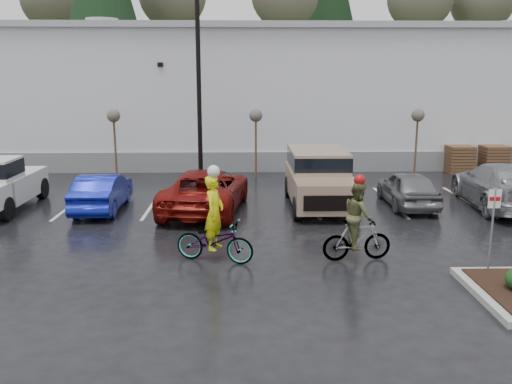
{
  "coord_description": "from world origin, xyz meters",
  "views": [
    {
      "loc": [
        -2.08,
        -11.99,
        4.85
      ],
      "look_at": [
        -1.71,
        3.99,
        1.3
      ],
      "focal_mm": 38.0,
      "sensor_mm": 36.0,
      "label": 1
    }
  ],
  "objects_px": {
    "suv_tan": "(319,179)",
    "lamppost": "(198,52)",
    "sapling_east": "(418,119)",
    "car_grey": "(408,188)",
    "cyclist_olive": "(357,229)",
    "cyclist_hivis": "(215,233)",
    "fire_lane_sign": "(493,221)",
    "car_blue": "(102,192)",
    "car_far_silver": "(501,185)",
    "pickup_white": "(1,181)",
    "car_red": "(206,190)",
    "sapling_mid": "(256,119)",
    "sapling_west": "(114,120)",
    "pallet_stack_a": "(459,159)",
    "pallet_stack_b": "(493,159)"
  },
  "relations": [
    {
      "from": "suv_tan",
      "to": "lamppost",
      "type": "bearing_deg",
      "value": 134.75
    },
    {
      "from": "sapling_east",
      "to": "car_grey",
      "type": "bearing_deg",
      "value": -109.71
    },
    {
      "from": "sapling_east",
      "to": "cyclist_olive",
      "type": "height_order",
      "value": "sapling_east"
    },
    {
      "from": "suv_tan",
      "to": "cyclist_hivis",
      "type": "relative_size",
      "value": 2.0
    },
    {
      "from": "fire_lane_sign",
      "to": "car_grey",
      "type": "xyz_separation_m",
      "value": [
        0.17,
        7.13,
        -0.74
      ]
    },
    {
      "from": "car_blue",
      "to": "car_far_silver",
      "type": "bearing_deg",
      "value": 179.66
    },
    {
      "from": "sapling_east",
      "to": "car_blue",
      "type": "relative_size",
      "value": 0.79
    },
    {
      "from": "sapling_east",
      "to": "pickup_white",
      "type": "bearing_deg",
      "value": -161.8
    },
    {
      "from": "lamppost",
      "to": "car_blue",
      "type": "height_order",
      "value": "lamppost"
    },
    {
      "from": "sapling_east",
      "to": "car_blue",
      "type": "height_order",
      "value": "sapling_east"
    },
    {
      "from": "fire_lane_sign",
      "to": "pickup_white",
      "type": "relative_size",
      "value": 0.42
    },
    {
      "from": "cyclist_olive",
      "to": "car_red",
      "type": "bearing_deg",
      "value": 32.15
    },
    {
      "from": "lamppost",
      "to": "pickup_white",
      "type": "distance_m",
      "value": 9.51
    },
    {
      "from": "fire_lane_sign",
      "to": "cyclist_hivis",
      "type": "distance_m",
      "value": 6.79
    },
    {
      "from": "lamppost",
      "to": "sapling_mid",
      "type": "relative_size",
      "value": 2.88
    },
    {
      "from": "pickup_white",
      "to": "car_red",
      "type": "height_order",
      "value": "pickup_white"
    },
    {
      "from": "pickup_white",
      "to": "cyclist_hivis",
      "type": "distance_m",
      "value": 10.01
    },
    {
      "from": "pickup_white",
      "to": "suv_tan",
      "type": "height_order",
      "value": "suv_tan"
    },
    {
      "from": "car_red",
      "to": "sapling_west",
      "type": "bearing_deg",
      "value": -45.86
    },
    {
      "from": "sapling_mid",
      "to": "car_blue",
      "type": "height_order",
      "value": "sapling_mid"
    },
    {
      "from": "sapling_east",
      "to": "fire_lane_sign",
      "type": "bearing_deg",
      "value": -99.75
    },
    {
      "from": "sapling_mid",
      "to": "car_blue",
      "type": "relative_size",
      "value": 0.79
    },
    {
      "from": "car_red",
      "to": "suv_tan",
      "type": "distance_m",
      "value": 4.14
    },
    {
      "from": "sapling_west",
      "to": "sapling_mid",
      "type": "distance_m",
      "value": 6.5
    },
    {
      "from": "sapling_west",
      "to": "sapling_east",
      "type": "relative_size",
      "value": 1.0
    },
    {
      "from": "pickup_white",
      "to": "pallet_stack_a",
      "type": "bearing_deg",
      "value": 18.68
    },
    {
      "from": "sapling_west",
      "to": "cyclist_olive",
      "type": "height_order",
      "value": "sapling_west"
    },
    {
      "from": "sapling_west",
      "to": "car_grey",
      "type": "height_order",
      "value": "sapling_west"
    },
    {
      "from": "sapling_west",
      "to": "sapling_mid",
      "type": "relative_size",
      "value": 1.0
    },
    {
      "from": "sapling_mid",
      "to": "sapling_east",
      "type": "relative_size",
      "value": 1.0
    },
    {
      "from": "car_blue",
      "to": "pickup_white",
      "type": "bearing_deg",
      "value": -7.02
    },
    {
      "from": "car_blue",
      "to": "pallet_stack_a",
      "type": "bearing_deg",
      "value": -156.51
    },
    {
      "from": "pallet_stack_b",
      "to": "suv_tan",
      "type": "relative_size",
      "value": 0.26
    },
    {
      "from": "car_blue",
      "to": "suv_tan",
      "type": "bearing_deg",
      "value": -178.67
    },
    {
      "from": "pallet_stack_b",
      "to": "suv_tan",
      "type": "height_order",
      "value": "suv_tan"
    },
    {
      "from": "lamppost",
      "to": "cyclist_olive",
      "type": "bearing_deg",
      "value": -65.07
    },
    {
      "from": "sapling_west",
      "to": "car_red",
      "type": "bearing_deg",
      "value": -53.48
    },
    {
      "from": "pallet_stack_b",
      "to": "car_grey",
      "type": "distance_m",
      "value": 9.13
    },
    {
      "from": "pallet_stack_a",
      "to": "suv_tan",
      "type": "relative_size",
      "value": 0.26
    },
    {
      "from": "car_blue",
      "to": "sapling_east",
      "type": "bearing_deg",
      "value": -156.09
    },
    {
      "from": "pickup_white",
      "to": "pallet_stack_b",
      "type": "bearing_deg",
      "value": 17.26
    },
    {
      "from": "car_far_silver",
      "to": "cyclist_hivis",
      "type": "relative_size",
      "value": 2.23
    },
    {
      "from": "pallet_stack_a",
      "to": "car_grey",
      "type": "xyz_separation_m",
      "value": [
        -4.53,
        -6.67,
        -0.01
      ]
    },
    {
      "from": "car_blue",
      "to": "cyclist_olive",
      "type": "bearing_deg",
      "value": 144.9
    },
    {
      "from": "lamppost",
      "to": "suv_tan",
      "type": "distance_m",
      "value": 8.12
    },
    {
      "from": "sapling_east",
      "to": "car_grey",
      "type": "height_order",
      "value": "sapling_east"
    },
    {
      "from": "pickup_white",
      "to": "car_red",
      "type": "distance_m",
      "value": 7.5
    },
    {
      "from": "lamppost",
      "to": "pallet_stack_a",
      "type": "height_order",
      "value": "lamppost"
    },
    {
      "from": "cyclist_hivis",
      "to": "cyclist_olive",
      "type": "bearing_deg",
      "value": -71.97
    },
    {
      "from": "sapling_west",
      "to": "cyclist_olive",
      "type": "bearing_deg",
      "value": -52.32
    }
  ]
}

